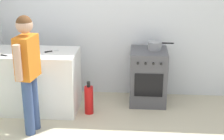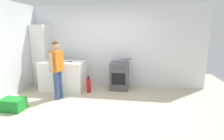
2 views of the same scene
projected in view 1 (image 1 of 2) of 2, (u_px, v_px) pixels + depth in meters
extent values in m
cube|color=silver|center=(127.00, 16.00, 5.42)|extent=(6.00, 0.10, 2.60)
cube|color=white|center=(34.00, 81.00, 5.10)|extent=(1.30, 0.70, 0.90)
cube|color=#4C4C51|center=(148.00, 76.00, 5.34)|extent=(0.56, 0.60, 0.85)
cube|color=black|center=(149.00, 85.00, 5.06)|extent=(0.42, 0.01, 0.36)
cylinder|color=black|center=(141.00, 53.00, 5.10)|extent=(0.18, 0.18, 0.01)
cylinder|color=black|center=(158.00, 53.00, 5.08)|extent=(0.18, 0.18, 0.01)
cylinder|color=black|center=(141.00, 48.00, 5.32)|extent=(0.18, 0.18, 0.01)
cylinder|color=black|center=(157.00, 49.00, 5.30)|extent=(0.18, 0.18, 0.01)
cylinder|color=black|center=(138.00, 63.00, 4.95)|extent=(0.04, 0.02, 0.04)
cylinder|color=black|center=(146.00, 64.00, 4.94)|extent=(0.04, 0.02, 0.04)
cylinder|color=black|center=(153.00, 64.00, 4.93)|extent=(0.04, 0.02, 0.04)
cylinder|color=black|center=(161.00, 64.00, 4.93)|extent=(0.04, 0.02, 0.04)
cylinder|color=gray|center=(155.00, 46.00, 5.22)|extent=(0.21, 0.21, 0.12)
cylinder|color=black|center=(168.00, 43.00, 5.19)|extent=(0.18, 0.02, 0.02)
cube|color=silver|center=(12.00, 57.00, 4.69)|extent=(0.20, 0.11, 0.01)
cube|color=black|center=(4.00, 55.00, 4.76)|extent=(0.11, 0.07, 0.01)
cube|color=silver|center=(55.00, 51.00, 4.99)|extent=(0.10, 0.08, 0.01)
cube|color=black|center=(49.00, 52.00, 4.94)|extent=(0.11, 0.08, 0.01)
cylinder|color=#384C7A|center=(28.00, 107.00, 4.40)|extent=(0.13, 0.13, 0.76)
cylinder|color=#384C7A|center=(34.00, 102.00, 4.54)|extent=(0.13, 0.13, 0.76)
cube|color=orange|center=(27.00, 57.00, 4.25)|extent=(0.25, 0.37, 0.54)
cylinder|color=tan|center=(18.00, 63.00, 4.03)|extent=(0.09, 0.09, 0.44)
cylinder|color=tan|center=(35.00, 52.00, 4.47)|extent=(0.09, 0.09, 0.44)
sphere|color=tan|center=(24.00, 25.00, 4.12)|extent=(0.21, 0.21, 0.21)
sphere|color=brown|center=(24.00, 23.00, 4.11)|extent=(0.20, 0.20, 0.20)
cylinder|color=red|center=(89.00, 100.00, 5.02)|extent=(0.13, 0.13, 0.42)
cylinder|color=black|center=(88.00, 84.00, 4.94)|extent=(0.05, 0.05, 0.08)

